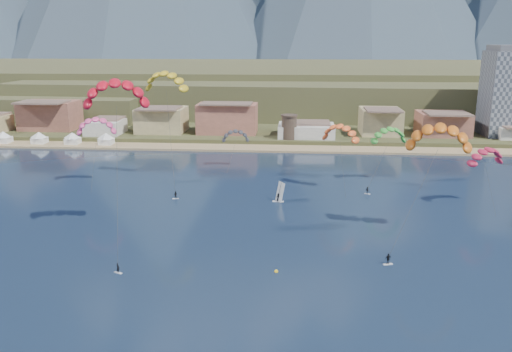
# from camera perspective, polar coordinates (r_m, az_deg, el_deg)

# --- Properties ---
(ground) EXTENTS (2400.00, 2400.00, 0.00)m
(ground) POSITION_cam_1_polar(r_m,az_deg,el_deg) (79.05, -1.91, -13.02)
(ground) COLOR black
(ground) RESTS_ON ground
(beach) EXTENTS (2200.00, 12.00, 0.90)m
(beach) POSITION_cam_1_polar(r_m,az_deg,el_deg) (179.42, 1.90, 3.00)
(beach) COLOR tan
(beach) RESTS_ON ground
(land) EXTENTS (2200.00, 900.00, 4.00)m
(land) POSITION_cam_1_polar(r_m,az_deg,el_deg) (630.58, 3.93, 11.40)
(land) COLOR brown
(land) RESTS_ON ground
(foothills) EXTENTS (940.00, 210.00, 18.00)m
(foothills) POSITION_cam_1_polar(r_m,az_deg,el_deg) (303.53, 7.37, 9.41)
(foothills) COLOR brown
(foothills) RESTS_ON ground
(town) EXTENTS (400.00, 24.00, 12.00)m
(town) POSITION_cam_1_polar(r_m,az_deg,el_deg) (199.51, -9.48, 6.27)
(town) COLOR silver
(town) RESTS_ON ground
(watchtower) EXTENTS (5.82, 5.82, 8.60)m
(watchtower) POSITION_cam_1_polar(r_m,az_deg,el_deg) (185.99, 3.58, 5.32)
(watchtower) COLOR #47382D
(watchtower) RESTS_ON ground
(beach_tents) EXTENTS (43.40, 6.40, 5.00)m
(beach_tents) POSITION_cam_1_polar(r_m,az_deg,el_deg) (197.50, -20.84, 4.15)
(beach_tents) COLOR white
(beach_tents) RESTS_ON ground
(kitesurfer_red) EXTENTS (12.78, 18.61, 32.01)m
(kitesurfer_red) POSITION_cam_1_polar(r_m,az_deg,el_deg) (96.22, -14.90, 9.05)
(kitesurfer_red) COLOR silver
(kitesurfer_red) RESTS_ON ground
(kitesurfer_yellow) EXTENTS (12.59, 18.34, 30.94)m
(kitesurfer_yellow) POSITION_cam_1_polar(r_m,az_deg,el_deg) (135.58, -9.69, 10.31)
(kitesurfer_yellow) COLOR silver
(kitesurfer_yellow) RESTS_ON ground
(kitesurfer_orange) EXTENTS (17.45, 17.96, 25.65)m
(kitesurfer_orange) POSITION_cam_1_polar(r_m,az_deg,el_deg) (101.62, 19.15, 4.41)
(kitesurfer_orange) COLOR silver
(kitesurfer_orange) RESTS_ON ground
(kitesurfer_green) EXTENTS (11.96, 13.97, 17.42)m
(kitesurfer_green) POSITION_cam_1_polar(r_m,az_deg,el_deg) (138.56, 14.13, 4.52)
(kitesurfer_green) COLOR silver
(kitesurfer_green) RESTS_ON ground
(distant_kite_pink) EXTENTS (10.73, 7.27, 19.39)m
(distant_kite_pink) POSITION_cam_1_polar(r_m,az_deg,el_deg) (137.33, -16.85, 5.49)
(distant_kite_pink) COLOR #262626
(distant_kite_pink) RESTS_ON ground
(distant_kite_dark) EXTENTS (8.59, 6.17, 13.40)m
(distant_kite_dark) POSITION_cam_1_polar(r_m,az_deg,el_deg) (151.81, -2.22, 4.58)
(distant_kite_dark) COLOR #262626
(distant_kite_dark) RESTS_ON ground
(distant_kite_orange) EXTENTS (10.46, 8.23, 18.32)m
(distant_kite_orange) POSITION_cam_1_polar(r_m,az_deg,el_deg) (129.71, 9.08, 4.92)
(distant_kite_orange) COLOR #262626
(distant_kite_orange) RESTS_ON ground
(distant_kite_red) EXTENTS (9.82, 7.62, 15.50)m
(distant_kite_red) POSITION_cam_1_polar(r_m,az_deg,el_deg) (126.34, 23.57, 2.25)
(distant_kite_red) COLOR #262626
(distant_kite_red) RESTS_ON ground
(windsurfer) EXTENTS (2.63, 2.86, 4.60)m
(windsurfer) POSITION_cam_1_polar(r_m,az_deg,el_deg) (121.82, 2.49, -2.12)
(windsurfer) COLOR silver
(windsurfer) RESTS_ON ground
(buoy) EXTENTS (0.63, 0.63, 0.63)m
(buoy) POSITION_cam_1_polar(r_m,az_deg,el_deg) (86.96, 2.19, -10.23)
(buoy) COLOR yellow
(buoy) RESTS_ON ground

